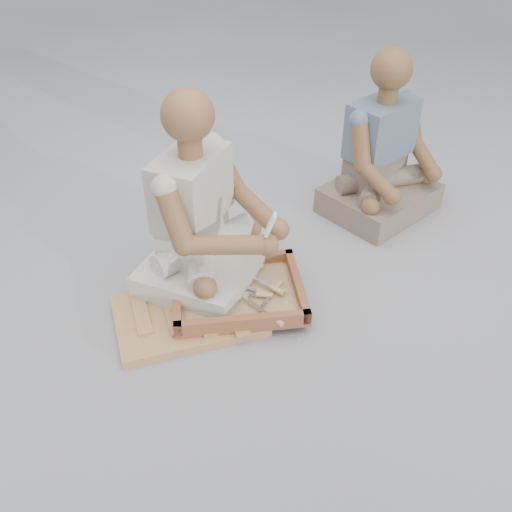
{
  "coord_description": "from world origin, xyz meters",
  "views": [
    {
      "loc": [
        -0.02,
        -1.62,
        1.65
      ],
      "look_at": [
        -0.07,
        0.16,
        0.3
      ],
      "focal_mm": 40.0,
      "sensor_mm": 36.0,
      "label": 1
    }
  ],
  "objects_px": {
    "craftsman": "(203,224)",
    "companion": "(382,162)",
    "tool_tray": "(238,293)",
    "carved_panel": "(189,316)"
  },
  "relations": [
    {
      "from": "craftsman",
      "to": "companion",
      "type": "bearing_deg",
      "value": 147.59
    },
    {
      "from": "carved_panel",
      "to": "craftsman",
      "type": "xyz_separation_m",
      "value": [
        0.05,
        0.26,
        0.28
      ]
    },
    {
      "from": "carved_panel",
      "to": "tool_tray",
      "type": "relative_size",
      "value": 0.98
    },
    {
      "from": "tool_tray",
      "to": "companion",
      "type": "height_order",
      "value": "companion"
    },
    {
      "from": "tool_tray",
      "to": "carved_panel",
      "type": "bearing_deg",
      "value": -153.43
    },
    {
      "from": "carved_panel",
      "to": "companion",
      "type": "xyz_separation_m",
      "value": [
        0.9,
        0.89,
        0.26
      ]
    },
    {
      "from": "tool_tray",
      "to": "companion",
      "type": "xyz_separation_m",
      "value": [
        0.7,
        0.79,
        0.22
      ]
    },
    {
      "from": "tool_tray",
      "to": "companion",
      "type": "relative_size",
      "value": 0.72
    },
    {
      "from": "carved_panel",
      "to": "tool_tray",
      "type": "height_order",
      "value": "tool_tray"
    },
    {
      "from": "tool_tray",
      "to": "craftsman",
      "type": "bearing_deg",
      "value": 132.42
    }
  ]
}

